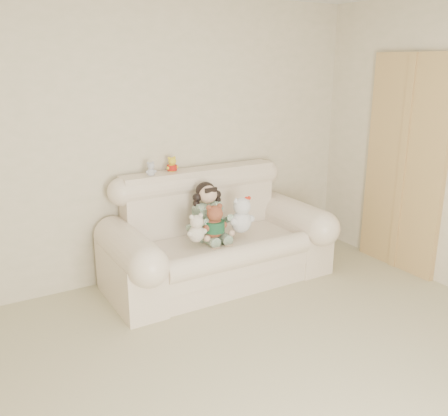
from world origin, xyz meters
TOP-DOWN VIEW (x-y plane):
  - wall_back at (0.00, 2.50)m, footprint 4.50×0.00m
  - sofa at (0.48, 2.00)m, footprint 2.10×0.95m
  - door_panel at (2.22, 1.40)m, footprint 0.06×0.90m
  - seated_child at (0.41, 2.08)m, footprint 0.37×0.44m
  - brown_teddy at (0.36, 1.87)m, footprint 0.27×0.24m
  - white_cat at (0.65, 1.87)m, footprint 0.26×0.20m
  - cream_teddy at (0.17, 1.85)m, footprint 0.21×0.17m
  - yellow_mini_bear at (0.20, 2.38)m, footprint 0.15×0.13m
  - grey_mini_plush at (-0.03, 2.34)m, footprint 0.13×0.11m

SIDE VIEW (x-z plane):
  - sofa at x=0.48m, z-range 0.00..1.03m
  - cream_teddy at x=0.17m, z-range 0.50..0.80m
  - brown_teddy at x=0.36m, z-range 0.50..0.86m
  - seated_child at x=0.41m, z-range 0.42..0.96m
  - white_cat at x=0.65m, z-range 0.50..0.90m
  - door_panel at x=2.22m, z-range 0.00..2.10m
  - grey_mini_plush at x=-0.03m, z-range 1.01..1.17m
  - yellow_mini_bear at x=0.20m, z-range 1.01..1.19m
  - wall_back at x=0.00m, z-range -0.95..3.55m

